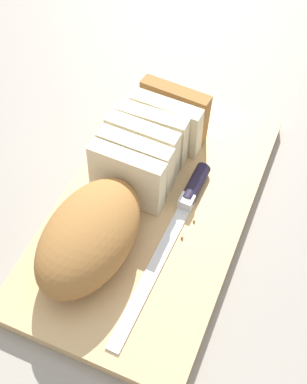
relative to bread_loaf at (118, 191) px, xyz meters
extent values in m
plane|color=gray|center=(0.03, -0.04, -0.07)|extent=(3.00, 3.00, 0.00)
cube|color=tan|center=(0.03, -0.04, -0.06)|extent=(0.48, 0.28, 0.02)
ellipsoid|color=#996633|center=(-0.08, 0.01, 0.00)|extent=(0.20, 0.13, 0.09)
cube|color=beige|center=(0.03, 0.00, 0.00)|extent=(0.04, 0.11, 0.09)
cube|color=beige|center=(0.06, 0.00, 0.00)|extent=(0.03, 0.11, 0.09)
cube|color=beige|center=(0.09, 0.00, 0.00)|extent=(0.04, 0.11, 0.09)
cube|color=beige|center=(0.12, 0.00, 0.00)|extent=(0.03, 0.11, 0.09)
cube|color=beige|center=(0.14, -0.02, 0.00)|extent=(0.04, 0.11, 0.09)
cube|color=#996633|center=(0.17, -0.02, 0.00)|extent=(0.04, 0.11, 0.09)
cube|color=silver|center=(-0.08, -0.08, -0.04)|extent=(0.23, 0.03, 0.00)
cylinder|color=black|center=(0.08, -0.09, -0.03)|extent=(0.07, 0.03, 0.02)
cube|color=silver|center=(0.04, -0.09, -0.03)|extent=(0.02, 0.02, 0.02)
sphere|color=#A8753D|center=(0.02, -0.11, -0.04)|extent=(0.00, 0.00, 0.00)
sphere|color=#A8753D|center=(-0.01, -0.10, -0.04)|extent=(0.00, 0.00, 0.00)
sphere|color=#A8753D|center=(0.06, -0.04, -0.04)|extent=(0.00, 0.00, 0.00)
camera|label=1|loc=(-0.35, -0.19, 0.54)|focal=45.70mm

